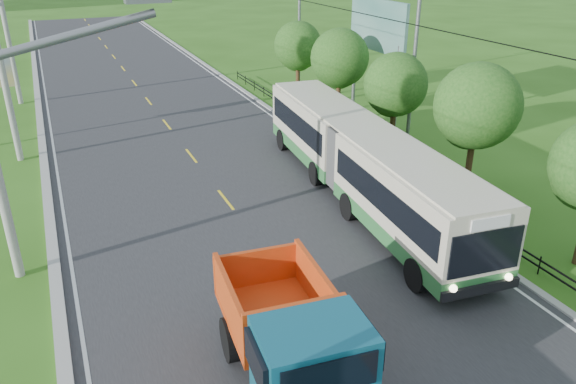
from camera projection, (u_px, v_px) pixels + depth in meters
ground at (365, 379)px, 14.66m from camera, size 240.00×240.00×0.00m
road at (182, 144)px, 31.39m from camera, size 14.00×120.00×0.02m
curb_left at (44, 162)px, 28.75m from camera, size 0.40×120.00×0.15m
curb_right at (298, 128)px, 33.96m from camera, size 0.30×120.00×0.10m
edge_line_left at (56, 161)px, 28.97m from camera, size 0.12×120.00×0.00m
edge_line_right at (291, 130)px, 33.79m from camera, size 0.12×120.00×0.00m
centre_dash at (365, 378)px, 14.65m from camera, size 0.12×2.20×0.00m
railing_right at (361, 154)px, 29.15m from camera, size 0.04×40.00×0.60m
pole_mid at (1, 61)px, 27.14m from camera, size 3.51×0.32×10.00m
pole_far at (7, 28)px, 37.18m from camera, size 3.51×0.32×10.00m
tree_third at (475, 110)px, 23.40m from camera, size 3.60×3.62×6.00m
tree_fourth at (395, 88)px, 28.59m from camera, size 3.24×3.31×5.40m
tree_fifth at (339, 61)px, 33.50m from camera, size 3.48×3.52×5.80m
tree_back at (298, 48)px, 38.60m from camera, size 3.30×3.36×5.50m
streetlight_mid at (412, 61)px, 28.21m from camera, size 3.02×0.20×9.07m
streetlight_far at (297, 25)px, 39.92m from camera, size 3.02×0.20×9.07m
planter_near at (474, 216)px, 22.68m from camera, size 0.64×0.64×0.67m
planter_mid at (371, 153)px, 29.37m from camera, size 0.64×0.64×0.67m
planter_far at (306, 113)px, 36.06m from camera, size 0.64×0.64×0.67m
billboard_right at (377, 33)px, 33.65m from camera, size 0.24×6.00×7.30m
bus at (362, 158)px, 23.94m from camera, size 4.22×17.22×3.29m
dump_truck at (299, 348)px, 13.29m from camera, size 3.19×7.12×2.91m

